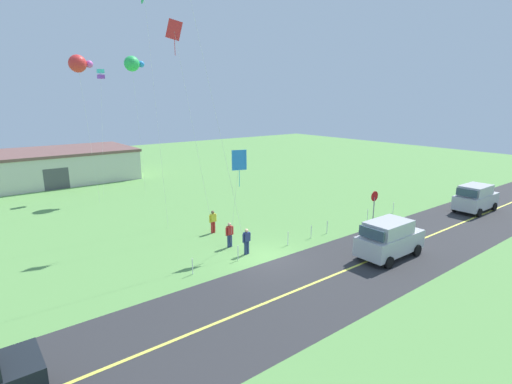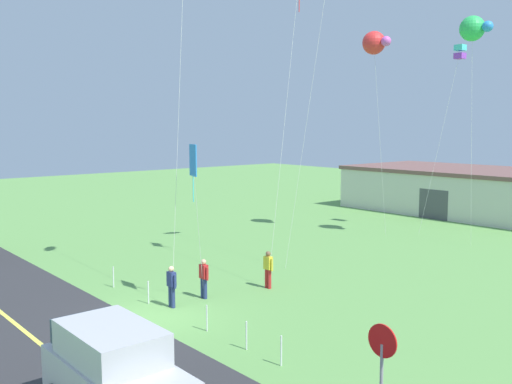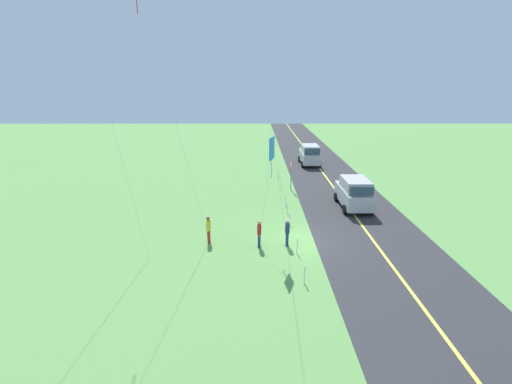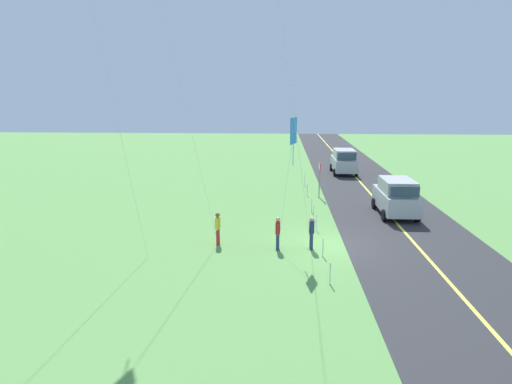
{
  "view_description": "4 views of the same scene",
  "coord_description": "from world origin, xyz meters",
  "px_view_note": "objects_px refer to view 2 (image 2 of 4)",
  "views": [
    {
      "loc": [
        -13.55,
        -16.38,
        9.1
      ],
      "look_at": [
        0.48,
        1.58,
        3.61
      ],
      "focal_mm": 27.2,
      "sensor_mm": 36.0,
      "label": 1
    },
    {
      "loc": [
        17.58,
        -10.05,
        6.89
      ],
      "look_at": [
        1.11,
        3.95,
        4.37
      ],
      "focal_mm": 40.04,
      "sensor_mm": 36.0,
      "label": 2
    },
    {
      "loc": [
        -18.67,
        2.97,
        8.97
      ],
      "look_at": [
        0.3,
        2.93,
        2.95
      ],
      "focal_mm": 24.49,
      "sensor_mm": 36.0,
      "label": 3
    },
    {
      "loc": [
        -20.6,
        2.69,
        7.27
      ],
      "look_at": [
        -0.48,
        3.79,
        2.73
      ],
      "focal_mm": 31.07,
      "sensor_mm": 36.0,
      "label": 4
    }
  ],
  "objects_px": {
    "person_adult_companion": "(172,285)",
    "person_child_watcher": "(204,277)",
    "person_adult_near": "(268,268)",
    "kite_yellow_high": "(193,163)",
    "kite_green_far": "(375,43)",
    "kite_pink_drift": "(460,52)",
    "kite_orange_near": "(473,28)",
    "warehouse_distant": "(469,191)",
    "car_suv_foreground": "(115,373)",
    "stop_sign": "(382,357)"
  },
  "relations": [
    {
      "from": "person_adult_companion",
      "to": "person_child_watcher",
      "type": "height_order",
      "value": "same"
    },
    {
      "from": "person_adult_near",
      "to": "kite_yellow_high",
      "type": "height_order",
      "value": "kite_yellow_high"
    },
    {
      "from": "person_adult_near",
      "to": "person_adult_companion",
      "type": "relative_size",
      "value": 1.0
    },
    {
      "from": "kite_green_far",
      "to": "kite_pink_drift",
      "type": "xyz_separation_m",
      "value": [
        3.05,
        4.47,
        -0.5
      ]
    },
    {
      "from": "kite_pink_drift",
      "to": "kite_orange_near",
      "type": "distance_m",
      "value": 3.43
    },
    {
      "from": "kite_green_far",
      "to": "kite_pink_drift",
      "type": "bearing_deg",
      "value": 55.72
    },
    {
      "from": "warehouse_distant",
      "to": "car_suv_foreground",
      "type": "bearing_deg",
      "value": -72.42
    },
    {
      "from": "car_suv_foreground",
      "to": "person_adult_companion",
      "type": "xyz_separation_m",
      "value": [
        -6.34,
        5.49,
        -0.29
      ]
    },
    {
      "from": "car_suv_foreground",
      "to": "person_adult_companion",
      "type": "bearing_deg",
      "value": 139.12
    },
    {
      "from": "kite_green_far",
      "to": "warehouse_distant",
      "type": "distance_m",
      "value": 17.0
    },
    {
      "from": "car_suv_foreground",
      "to": "person_adult_near",
      "type": "relative_size",
      "value": 2.75
    },
    {
      "from": "kite_orange_near",
      "to": "person_adult_companion",
      "type": "bearing_deg",
      "value": -93.44
    },
    {
      "from": "stop_sign",
      "to": "person_adult_near",
      "type": "relative_size",
      "value": 1.6
    },
    {
      "from": "person_adult_companion",
      "to": "kite_green_far",
      "type": "height_order",
      "value": "kite_green_far"
    },
    {
      "from": "car_suv_foreground",
      "to": "person_adult_near",
      "type": "height_order",
      "value": "car_suv_foreground"
    },
    {
      "from": "car_suv_foreground",
      "to": "person_adult_companion",
      "type": "height_order",
      "value": "car_suv_foreground"
    },
    {
      "from": "stop_sign",
      "to": "person_child_watcher",
      "type": "xyz_separation_m",
      "value": [
        -10.89,
        2.85,
        -0.94
      ]
    },
    {
      "from": "person_adult_companion",
      "to": "person_child_watcher",
      "type": "xyz_separation_m",
      "value": [
        -0.14,
        1.59,
        0.0
      ]
    },
    {
      "from": "person_child_watcher",
      "to": "warehouse_distant",
      "type": "height_order",
      "value": "warehouse_distant"
    },
    {
      "from": "kite_pink_drift",
      "to": "warehouse_distant",
      "type": "xyz_separation_m",
      "value": [
        -4.09,
        9.16,
        -9.61
      ]
    },
    {
      "from": "stop_sign",
      "to": "warehouse_distant",
      "type": "xyz_separation_m",
      "value": [
        -15.89,
        32.02,
        -0.05
      ]
    },
    {
      "from": "person_adult_near",
      "to": "kite_pink_drift",
      "type": "distance_m",
      "value": 20.12
    },
    {
      "from": "car_suv_foreground",
      "to": "stop_sign",
      "type": "distance_m",
      "value": 6.14
    },
    {
      "from": "car_suv_foreground",
      "to": "stop_sign",
      "type": "xyz_separation_m",
      "value": [
        4.4,
        4.23,
        0.65
      ]
    },
    {
      "from": "kite_yellow_high",
      "to": "person_child_watcher",
      "type": "bearing_deg",
      "value": 116.23
    },
    {
      "from": "person_adult_near",
      "to": "person_adult_companion",
      "type": "distance_m",
      "value": 4.53
    },
    {
      "from": "car_suv_foreground",
      "to": "warehouse_distant",
      "type": "bearing_deg",
      "value": 107.58
    },
    {
      "from": "kite_yellow_high",
      "to": "kite_orange_near",
      "type": "bearing_deg",
      "value": 86.94
    },
    {
      "from": "person_adult_companion",
      "to": "kite_pink_drift",
      "type": "distance_m",
      "value": 24.04
    },
    {
      "from": "kite_green_far",
      "to": "kite_pink_drift",
      "type": "distance_m",
      "value": 5.44
    },
    {
      "from": "person_adult_companion",
      "to": "kite_yellow_high",
      "type": "xyz_separation_m",
      "value": [
        0.18,
        0.93,
        4.63
      ]
    },
    {
      "from": "person_adult_near",
      "to": "kite_pink_drift",
      "type": "relative_size",
      "value": 0.14
    },
    {
      "from": "person_child_watcher",
      "to": "kite_yellow_high",
      "type": "relative_size",
      "value": 0.26
    },
    {
      "from": "kite_pink_drift",
      "to": "kite_orange_near",
      "type": "height_order",
      "value": "kite_orange_near"
    },
    {
      "from": "kite_yellow_high",
      "to": "warehouse_distant",
      "type": "xyz_separation_m",
      "value": [
        -5.32,
        29.83,
        -3.74
      ]
    },
    {
      "from": "kite_green_far",
      "to": "kite_pink_drift",
      "type": "relative_size",
      "value": 1.06
    },
    {
      "from": "stop_sign",
      "to": "kite_yellow_high",
      "type": "height_order",
      "value": "kite_yellow_high"
    },
    {
      "from": "car_suv_foreground",
      "to": "person_child_watcher",
      "type": "xyz_separation_m",
      "value": [
        -6.48,
        7.08,
        -0.29
      ]
    },
    {
      "from": "kite_pink_drift",
      "to": "kite_orange_near",
      "type": "xyz_separation_m",
      "value": [
        2.2,
        -2.46,
        0.91
      ]
    },
    {
      "from": "person_adult_near",
      "to": "person_adult_companion",
      "type": "height_order",
      "value": "same"
    },
    {
      "from": "kite_orange_near",
      "to": "stop_sign",
      "type": "bearing_deg",
      "value": -64.83
    },
    {
      "from": "car_suv_foreground",
      "to": "person_adult_companion",
      "type": "distance_m",
      "value": 8.39
    },
    {
      "from": "warehouse_distant",
      "to": "kite_pink_drift",
      "type": "bearing_deg",
      "value": -65.91
    },
    {
      "from": "person_child_watcher",
      "to": "stop_sign",
      "type": "bearing_deg",
      "value": 150.24
    },
    {
      "from": "stop_sign",
      "to": "warehouse_distant",
      "type": "relative_size",
      "value": 0.14
    },
    {
      "from": "stop_sign",
      "to": "kite_yellow_high",
      "type": "relative_size",
      "value": 0.41
    },
    {
      "from": "warehouse_distant",
      "to": "person_child_watcher",
      "type": "bearing_deg",
      "value": -80.27
    },
    {
      "from": "person_adult_near",
      "to": "kite_pink_drift",
      "type": "xyz_separation_m",
      "value": [
        -1.49,
        17.1,
        10.5
      ]
    },
    {
      "from": "person_adult_near",
      "to": "kite_green_far",
      "type": "relative_size",
      "value": 0.13
    },
    {
      "from": "car_suv_foreground",
      "to": "warehouse_distant",
      "type": "relative_size",
      "value": 0.24
    }
  ]
}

